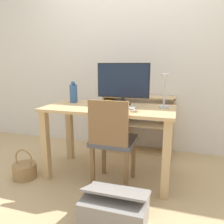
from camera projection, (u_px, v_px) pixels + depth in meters
name	position (u px, v px, depth m)	size (l,w,h in m)	color
ground_plane	(109.00, 174.00, 2.37)	(10.00, 10.00, 0.00)	tan
wall_back	(130.00, 54.00, 2.95)	(8.00, 0.05, 2.60)	silver
desk	(109.00, 121.00, 2.24)	(1.30, 0.63, 0.75)	tan
monitor	(123.00, 82.00, 2.29)	(0.56, 0.17, 0.44)	#232326
keyboard	(115.00, 107.00, 2.15)	(0.40, 0.14, 0.02)	#B2B2B7
vase	(73.00, 93.00, 2.45)	(0.09, 0.09, 0.24)	#33598C
desk_lamp	(164.00, 88.00, 2.06)	(0.10, 0.19, 0.34)	#B7B7BC
chair	(112.00, 139.00, 2.04)	(0.40, 0.40, 0.87)	#4C4C51
bookshelf	(125.00, 125.00, 2.99)	(0.92, 0.28, 0.76)	tan
basket	(25.00, 170.00, 2.28)	(0.24, 0.24, 0.32)	#997547
storage_box	(115.00, 211.00, 1.58)	(0.47, 0.39, 0.32)	gray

